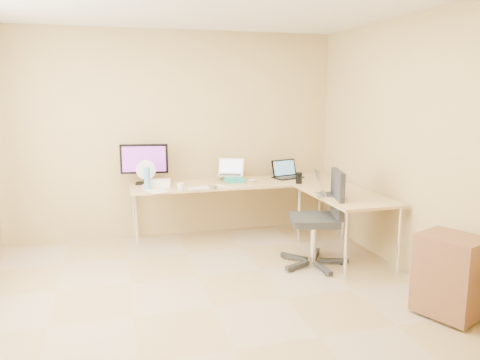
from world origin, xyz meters
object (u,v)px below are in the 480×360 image
object	(u,v)px
monitor	(144,164)
keyboard	(206,187)
laptop_center	(230,168)
laptop_return	(330,185)
desk_main	(237,210)
desk_return	(345,226)
mug	(181,187)
desk_fan	(146,174)
cabinet	(450,275)
laptop_black	(288,169)
office_chair	(314,220)
water_bottle	(147,179)

from	to	relation	value
monitor	keyboard	xyz separation A→B (m)	(0.67, -0.48, -0.24)
laptop_center	laptop_return	distance (m)	1.46
desk_main	monitor	size ratio (longest dim) A/B	4.59
desk_return	mug	distance (m)	1.92
laptop_center	desk_fan	world-z (taller)	desk_fan
monitor	cabinet	bearing A→B (deg)	-41.88
monitor	laptop_return	world-z (taller)	monitor
desk_main	desk_return	distance (m)	1.40
desk_main	monitor	distance (m)	1.30
monitor	cabinet	size ratio (longest dim) A/B	0.87
laptop_black	office_chair	bearing A→B (deg)	-114.97
desk_return	desk_fan	distance (m)	2.39
laptop_black	water_bottle	distance (m)	1.86
desk_return	office_chair	world-z (taller)	office_chair
laptop_center	mug	size ratio (longest dim) A/B	3.78
laptop_black	mug	xyz separation A→B (m)	(-1.47, -0.39, -0.08)
laptop_black	water_bottle	bearing A→B (deg)	170.89
laptop_black	keyboard	xyz separation A→B (m)	(-1.17, -0.38, -0.11)
laptop_return	mug	bearing A→B (deg)	77.21
monitor	office_chair	xyz separation A→B (m)	(1.66, -1.34, -0.48)
desk_main	water_bottle	size ratio (longest dim) A/B	10.46
cabinet	monitor	bearing A→B (deg)	106.14
mug	cabinet	xyz separation A→B (m)	(1.89, -2.23, -0.41)
desk_main	monitor	bearing A→B (deg)	169.93
desk_return	desk_fan	size ratio (longest dim) A/B	4.39
mug	cabinet	distance (m)	2.95
desk_main	cabinet	world-z (taller)	desk_main
mug	office_chair	xyz separation A→B (m)	(1.30, -0.84, -0.27)
laptop_center	office_chair	xyz separation A→B (m)	(0.59, -1.31, -0.39)
desk_return	cabinet	xyz separation A→B (m)	(0.15, -1.53, -0.01)
desk_main	mug	size ratio (longest dim) A/B	30.51
laptop_black	water_bottle	world-z (taller)	water_bottle
monitor	laptop_return	xyz separation A→B (m)	(1.89, -1.24, -0.13)
laptop_return	desk_fan	bearing A→B (deg)	73.76
desk_return	keyboard	size ratio (longest dim) A/B	3.00
mug	laptop_return	size ratio (longest dim) A/B	0.25
laptop_center	desk_fan	distance (m)	1.08
desk_main	desk_fan	bearing A→B (deg)	178.76
laptop_black	desk_return	bearing A→B (deg)	-93.30
desk_main	monitor	xyz separation A→B (m)	(-1.13, 0.20, 0.61)
water_bottle	laptop_return	distance (m)	2.09
desk_main	keyboard	bearing A→B (deg)	-148.11
keyboard	mug	distance (m)	0.31
laptop_center	laptop_black	bearing A→B (deg)	18.61
desk_main	laptop_black	distance (m)	0.87
monitor	mug	world-z (taller)	monitor
desk_return	laptop_return	world-z (taller)	laptop_return
desk_return	cabinet	size ratio (longest dim) A/B	1.95
desk_return	laptop_return	distance (m)	0.53
monitor	laptop_black	distance (m)	1.85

